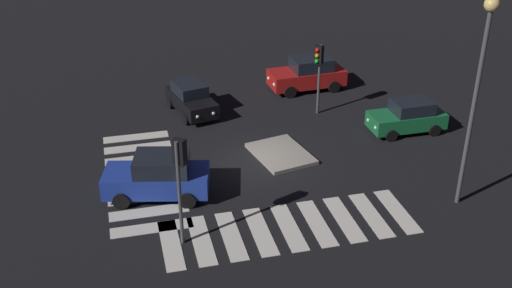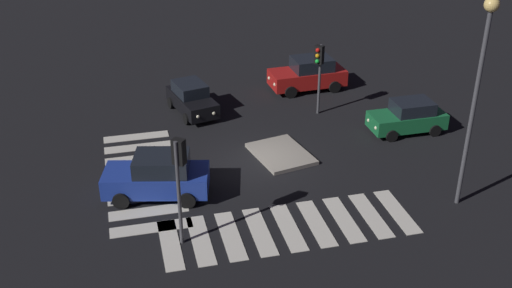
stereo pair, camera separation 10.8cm
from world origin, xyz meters
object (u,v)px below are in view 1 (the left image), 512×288
car_red (308,74)px  street_lamp (480,72)px  car_green (408,117)px  traffic_light_west (319,63)px  traffic_island (281,154)px  car_black (191,99)px  car_blue (158,176)px  traffic_light_east (180,166)px

car_red → street_lamp: size_ratio=0.52×
car_green → street_lamp: (6.57, -0.92, 4.94)m
street_lamp → traffic_light_west: bearing=-163.6°
traffic_island → car_black: bearing=-150.2°
car_red → traffic_light_west: 4.05m
car_blue → street_lamp: street_lamp is taller
traffic_island → traffic_light_east: bearing=-44.1°
traffic_island → traffic_light_east: (5.56, -5.39, 3.15)m
traffic_light_east → street_lamp: (0.10, 11.37, 2.53)m
traffic_island → car_green: 7.00m
car_black → car_green: 11.37m
traffic_island → car_blue: bearing=-70.1°
traffic_light_east → traffic_light_west: 12.83m
car_blue → car_green: 13.24m
traffic_light_west → car_green: bearing=95.5°
car_black → traffic_light_east: (11.39, -2.05, 2.42)m
car_red → street_lamp: street_lamp is taller
street_lamp → traffic_light_east: bearing=-90.5°
car_black → street_lamp: bearing=25.6°
car_blue → car_red: bearing=-122.0°
car_blue → car_black: car_blue is taller
traffic_island → car_red: 8.43m
car_blue → car_black: bearing=-94.9°
traffic_island → car_blue: size_ratio=0.76×
car_red → traffic_island: bearing=60.2°
car_blue → traffic_light_east: size_ratio=1.09×
car_red → car_green: bearing=112.4°
traffic_island → car_black: 6.76m
traffic_light_east → car_black: bearing=28.2°
traffic_island → car_blue: car_blue is taller
car_black → car_blue: bearing=-31.6°
car_blue → traffic_island: bearing=-146.8°
traffic_island → car_red: (-7.49, 3.77, 0.85)m
car_blue → traffic_light_west: size_ratio=1.21×
traffic_island → traffic_light_west: (-4.02, 3.14, 2.84)m
street_lamp → car_black: bearing=-141.0°
car_blue → street_lamp: bearing=177.0°
traffic_island → traffic_light_west: size_ratio=0.91×
traffic_island → street_lamp: 10.00m
car_black → car_green: size_ratio=1.04×
car_blue → traffic_light_east: traffic_light_east is taller
car_black → car_red: size_ratio=0.90×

